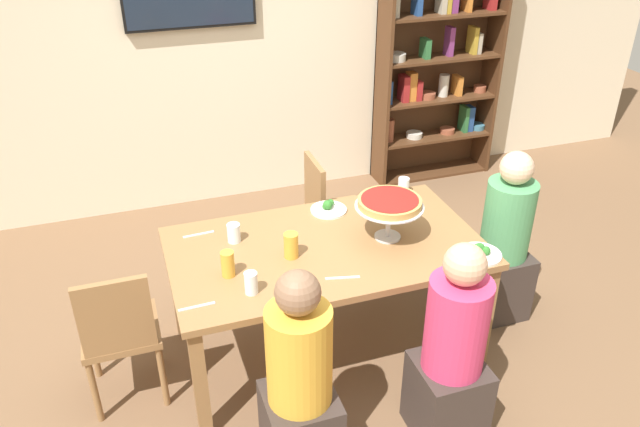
% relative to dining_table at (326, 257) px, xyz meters
% --- Properties ---
extents(ground_plane, '(12.00, 12.00, 0.00)m').
position_rel_dining_table_xyz_m(ground_plane, '(0.00, 0.00, -0.66)').
color(ground_plane, brown).
extents(rear_partition, '(8.00, 0.12, 2.80)m').
position_rel_dining_table_xyz_m(rear_partition, '(0.00, 2.20, 0.74)').
color(rear_partition, beige).
rests_on(rear_partition, ground_plane).
extents(dining_table, '(1.74, 0.99, 0.74)m').
position_rel_dining_table_xyz_m(dining_table, '(0.00, 0.00, 0.00)').
color(dining_table, olive).
rests_on(dining_table, ground_plane).
extents(bookshelf, '(1.10, 0.30, 2.21)m').
position_rel_dining_table_xyz_m(bookshelf, '(1.73, 2.01, 0.49)').
color(bookshelf, '#4C2D19').
rests_on(bookshelf, ground_plane).
extents(diner_near_left, '(0.34, 0.34, 1.15)m').
position_rel_dining_table_xyz_m(diner_near_left, '(-0.39, -0.76, -0.17)').
color(diner_near_left, '#382D28').
rests_on(diner_near_left, ground_plane).
extents(diner_head_east, '(0.34, 0.34, 1.15)m').
position_rel_dining_table_xyz_m(diner_head_east, '(1.17, -0.03, -0.17)').
color(diner_head_east, '#382D28').
rests_on(diner_head_east, ground_plane).
extents(diner_near_right, '(0.34, 0.34, 1.15)m').
position_rel_dining_table_xyz_m(diner_near_right, '(0.38, -0.81, -0.17)').
color(diner_near_right, '#382D28').
rests_on(diner_near_right, ground_plane).
extents(chair_head_west, '(0.40, 0.40, 0.87)m').
position_rel_dining_table_xyz_m(chair_head_west, '(-1.16, -0.06, -0.17)').
color(chair_head_west, olive).
rests_on(chair_head_west, ground_plane).
extents(chair_far_right, '(0.40, 0.40, 0.87)m').
position_rel_dining_table_xyz_m(chair_far_right, '(0.31, 0.81, -0.17)').
color(chair_far_right, olive).
rests_on(chair_far_right, ground_plane).
extents(deep_dish_pizza_stand, '(0.39, 0.39, 0.25)m').
position_rel_dining_table_xyz_m(deep_dish_pizza_stand, '(0.36, -0.04, 0.29)').
color(deep_dish_pizza_stand, silver).
rests_on(deep_dish_pizza_stand, dining_table).
extents(salad_plate_near_diner, '(0.24, 0.24, 0.07)m').
position_rel_dining_table_xyz_m(salad_plate_near_diner, '(0.76, -0.36, 0.10)').
color(salad_plate_near_diner, white).
rests_on(salad_plate_near_diner, dining_table).
extents(salad_plate_far_diner, '(0.22, 0.22, 0.07)m').
position_rel_dining_table_xyz_m(salad_plate_far_diner, '(0.59, 0.24, 0.10)').
color(salad_plate_far_diner, white).
rests_on(salad_plate_far_diner, dining_table).
extents(salad_plate_spare, '(0.22, 0.22, 0.07)m').
position_rel_dining_table_xyz_m(salad_plate_spare, '(0.14, 0.37, 0.10)').
color(salad_plate_spare, white).
rests_on(salad_plate_spare, dining_table).
extents(beer_glass_amber_tall, '(0.08, 0.08, 0.14)m').
position_rel_dining_table_xyz_m(beer_glass_amber_tall, '(-0.21, -0.05, 0.15)').
color(beer_glass_amber_tall, gold).
rests_on(beer_glass_amber_tall, dining_table).
extents(beer_glass_amber_short, '(0.07, 0.07, 0.14)m').
position_rel_dining_table_xyz_m(beer_glass_amber_short, '(-0.57, -0.11, 0.15)').
color(beer_glass_amber_short, gold).
rests_on(beer_glass_amber_short, dining_table).
extents(water_glass_clear_near, '(0.07, 0.07, 0.11)m').
position_rel_dining_table_xyz_m(water_glass_clear_near, '(0.68, 0.43, 0.13)').
color(water_glass_clear_near, white).
rests_on(water_glass_clear_near, dining_table).
extents(water_glass_clear_far, '(0.07, 0.07, 0.11)m').
position_rel_dining_table_xyz_m(water_glass_clear_far, '(-0.48, 0.21, 0.14)').
color(water_glass_clear_far, white).
rests_on(water_glass_clear_far, dining_table).
extents(water_glass_clear_spare, '(0.07, 0.07, 0.12)m').
position_rel_dining_table_xyz_m(water_glass_clear_spare, '(-0.49, -0.29, 0.14)').
color(water_glass_clear_spare, white).
rests_on(water_glass_clear_spare, dining_table).
extents(cutlery_fork_near, '(0.18, 0.06, 0.00)m').
position_rel_dining_table_xyz_m(cutlery_fork_near, '(-0.02, -0.33, 0.08)').
color(cutlery_fork_near, silver).
rests_on(cutlery_fork_near, dining_table).
extents(cutlery_knife_near, '(0.18, 0.03, 0.00)m').
position_rel_dining_table_xyz_m(cutlery_knife_near, '(-0.66, 0.34, 0.08)').
color(cutlery_knife_near, silver).
rests_on(cutlery_knife_near, dining_table).
extents(cutlery_fork_far, '(0.18, 0.03, 0.00)m').
position_rel_dining_table_xyz_m(cutlery_fork_far, '(-0.25, -0.36, 0.08)').
color(cutlery_fork_far, silver).
rests_on(cutlery_fork_far, dining_table).
extents(cutlery_knife_far, '(0.18, 0.02, 0.00)m').
position_rel_dining_table_xyz_m(cutlery_knife_far, '(-0.77, -0.32, 0.08)').
color(cutlery_knife_far, silver).
rests_on(cutlery_knife_far, dining_table).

